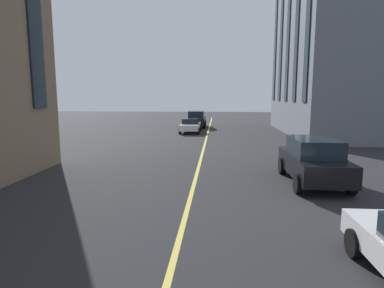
# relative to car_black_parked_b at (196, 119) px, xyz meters

# --- Properties ---
(lane_centre_line) EXTENTS (80.00, 0.16, 0.01)m
(lane_centre_line) POSITION_rel_car_black_parked_b_xyz_m (-23.23, -1.49, -0.96)
(lane_centre_line) COLOR #D8C64C
(lane_centre_line) RESTS_ON ground_plane
(car_black_parked_b) EXTENTS (4.70, 2.14, 1.88)m
(car_black_parked_b) POSITION_rel_car_black_parked_b_xyz_m (0.00, 0.00, 0.00)
(car_black_parked_b) COLOR black
(car_black_parked_b) RESTS_ON ground_plane
(car_black_parked_a) EXTENTS (4.70, 2.14, 1.88)m
(car_black_parked_a) POSITION_rel_car_black_parked_b_xyz_m (-23.60, -6.39, 0.00)
(car_black_parked_a) COLOR black
(car_black_parked_a) RESTS_ON ground_plane
(car_white_near) EXTENTS (4.40, 1.95, 1.37)m
(car_white_near) POSITION_rel_car_black_parked_b_xyz_m (-5.18, 0.24, -0.27)
(car_white_near) COLOR silver
(car_white_near) RESTS_ON ground_plane
(building_right_near) EXTENTS (17.12, 9.78, 22.32)m
(building_right_near) POSITION_rel_car_black_parked_b_xyz_m (-5.01, -13.82, 10.19)
(building_right_near) COLOR slate
(building_right_near) RESTS_ON ground_plane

